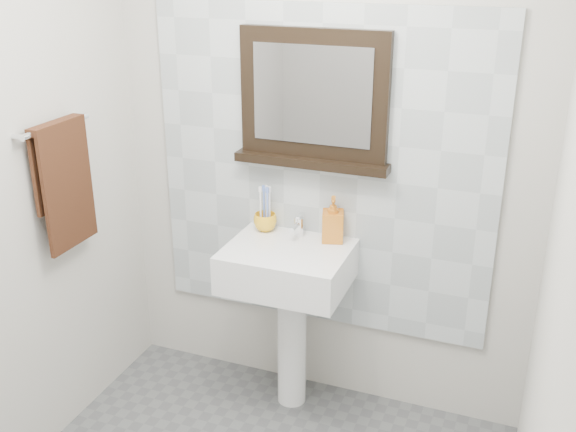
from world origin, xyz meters
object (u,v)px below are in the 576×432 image
object	(u,v)px
soap_dispenser	(333,219)
hand_towel	(63,175)
framed_mirror	(314,102)
toothbrush_cup	(265,222)
pedestal_sink	(288,283)

from	to	relation	value
soap_dispenser	hand_towel	distance (m)	1.19
soap_dispenser	framed_mirror	size ratio (longest dim) A/B	0.30
soap_dispenser	framed_mirror	distance (m)	0.53
toothbrush_cup	soap_dispenser	size ratio (longest dim) A/B	0.51
soap_dispenser	framed_mirror	bearing A→B (deg)	141.80
soap_dispenser	toothbrush_cup	bearing A→B (deg)	163.65
soap_dispenser	hand_towel	size ratio (longest dim) A/B	0.39
soap_dispenser	hand_towel	world-z (taller)	hand_towel
toothbrush_cup	soap_dispenser	distance (m)	0.34
pedestal_sink	framed_mirror	xyz separation A→B (m)	(0.05, 0.19, 0.81)
soap_dispenser	framed_mirror	xyz separation A→B (m)	(-0.12, 0.05, 0.52)
toothbrush_cup	framed_mirror	world-z (taller)	framed_mirror
pedestal_sink	toothbrush_cup	distance (m)	0.32
framed_mirror	hand_towel	bearing A→B (deg)	-147.51
pedestal_sink	hand_towel	distance (m)	1.10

